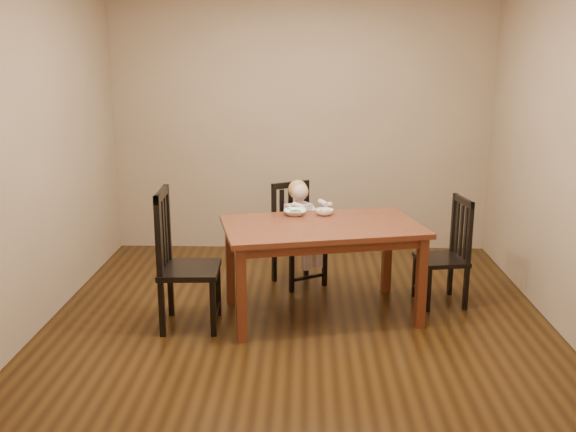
{
  "coord_description": "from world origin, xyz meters",
  "views": [
    {
      "loc": [
        0.05,
        -4.81,
        2.06
      ],
      "look_at": [
        -0.09,
        0.25,
        0.79
      ],
      "focal_mm": 40.0,
      "sensor_mm": 36.0,
      "label": 1
    }
  ],
  "objects_px": {
    "dining_table": "(322,235)",
    "chair_child": "(297,236)",
    "chair_left": "(182,262)",
    "chair_right": "(447,253)",
    "bowl_peas": "(295,212)",
    "toddler": "(299,223)",
    "bowl_veg": "(324,212)"
  },
  "relations": [
    {
      "from": "dining_table",
      "to": "bowl_veg",
      "type": "height_order",
      "value": "bowl_veg"
    },
    {
      "from": "toddler",
      "to": "bowl_veg",
      "type": "height_order",
      "value": "toddler"
    },
    {
      "from": "chair_right",
      "to": "bowl_peas",
      "type": "bearing_deg",
      "value": 80.89
    },
    {
      "from": "dining_table",
      "to": "bowl_veg",
      "type": "relative_size",
      "value": 11.06
    },
    {
      "from": "bowl_peas",
      "to": "chair_child",
      "type": "bearing_deg",
      "value": 89.11
    },
    {
      "from": "dining_table",
      "to": "chair_child",
      "type": "height_order",
      "value": "chair_child"
    },
    {
      "from": "toddler",
      "to": "dining_table",
      "type": "bearing_deg",
      "value": 73.25
    },
    {
      "from": "chair_left",
      "to": "bowl_veg",
      "type": "distance_m",
      "value": 1.26
    },
    {
      "from": "toddler",
      "to": "chair_left",
      "type": "bearing_deg",
      "value": 17.01
    },
    {
      "from": "chair_child",
      "to": "bowl_peas",
      "type": "bearing_deg",
      "value": 58.27
    },
    {
      "from": "chair_right",
      "to": "bowl_peas",
      "type": "relative_size",
      "value": 4.86
    },
    {
      "from": "chair_child",
      "to": "chair_right",
      "type": "bearing_deg",
      "value": 128.36
    },
    {
      "from": "bowl_peas",
      "to": "bowl_veg",
      "type": "relative_size",
      "value": 1.23
    },
    {
      "from": "dining_table",
      "to": "chair_child",
      "type": "xyz_separation_m",
      "value": [
        -0.21,
        0.78,
        -0.23
      ]
    },
    {
      "from": "toddler",
      "to": "bowl_peas",
      "type": "bearing_deg",
      "value": 55.1
    },
    {
      "from": "chair_child",
      "to": "chair_right",
      "type": "relative_size",
      "value": 1.02
    },
    {
      "from": "chair_left",
      "to": "chair_child",
      "type": "bearing_deg",
      "value": 137.38
    },
    {
      "from": "toddler",
      "to": "bowl_peas",
      "type": "height_order",
      "value": "toddler"
    },
    {
      "from": "toddler",
      "to": "bowl_peas",
      "type": "relative_size",
      "value": 2.76
    },
    {
      "from": "dining_table",
      "to": "chair_child",
      "type": "bearing_deg",
      "value": 105.07
    },
    {
      "from": "dining_table",
      "to": "chair_child",
      "type": "distance_m",
      "value": 0.84
    },
    {
      "from": "chair_left",
      "to": "bowl_veg",
      "type": "bearing_deg",
      "value": 113.83
    },
    {
      "from": "bowl_peas",
      "to": "toddler",
      "type": "bearing_deg",
      "value": 85.95
    },
    {
      "from": "dining_table",
      "to": "chair_right",
      "type": "bearing_deg",
      "value": 15.34
    },
    {
      "from": "bowl_peas",
      "to": "bowl_veg",
      "type": "height_order",
      "value": "bowl_veg"
    },
    {
      "from": "bowl_peas",
      "to": "bowl_veg",
      "type": "distance_m",
      "value": 0.24
    },
    {
      "from": "chair_left",
      "to": "chair_right",
      "type": "xyz_separation_m",
      "value": [
        2.14,
        0.54,
        -0.08
      ]
    },
    {
      "from": "chair_child",
      "to": "chair_right",
      "type": "distance_m",
      "value": 1.36
    },
    {
      "from": "dining_table",
      "to": "chair_right",
      "type": "relative_size",
      "value": 1.85
    },
    {
      "from": "dining_table",
      "to": "chair_right",
      "type": "distance_m",
      "value": 1.13
    },
    {
      "from": "chair_child",
      "to": "bowl_peas",
      "type": "relative_size",
      "value": 4.94
    },
    {
      "from": "chair_child",
      "to": "bowl_veg",
      "type": "bearing_deg",
      "value": 85.49
    }
  ]
}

